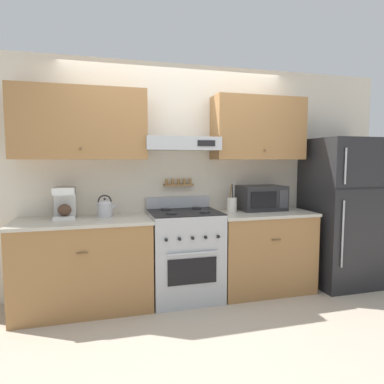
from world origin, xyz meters
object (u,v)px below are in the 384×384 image
Objects in this scene: coffee_maker at (65,203)px; refrigerator at (343,212)px; tea_kettle at (105,208)px; utensil_crock at (232,204)px; microwave at (261,198)px; stove_range at (185,254)px.

refrigerator is at bearing -3.54° from coffee_maker.
tea_kettle is (-2.76, 0.17, 0.13)m from refrigerator.
tea_kettle is 1.39m from utensil_crock.
microwave reaches higher than tea_kettle.
microwave is at bearing 169.46° from refrigerator.
coffee_maker is at bearing 179.08° from utensil_crock.
stove_range is 3.40× the size of utensil_crock.
refrigerator is 3.16m from coffee_maker.
tea_kettle is 0.73× the size of coffee_maker.
refrigerator is 1.38m from utensil_crock.
microwave is 0.38m from utensil_crock.
coffee_maker reaches higher than microwave.
stove_range is at bearing -6.64° from coffee_maker.
refrigerator is 3.37× the size of microwave.
stove_range is 1.12m from microwave.
microwave is at bearing 2.71° from utensil_crock.
coffee_maker is at bearing 175.78° from tea_kettle.
stove_range is at bearing -7.80° from tea_kettle.
utensil_crock reaches higher than tea_kettle.
coffee_maker is 2.16m from microwave.
coffee_maker is 0.99× the size of utensil_crock.
tea_kettle is (-0.81, 0.11, 0.52)m from stove_range.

